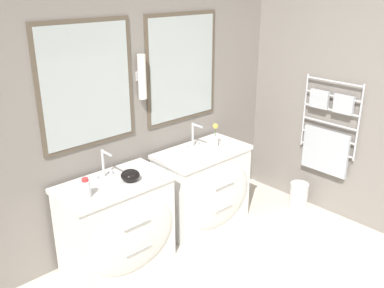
# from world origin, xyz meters

# --- Properties ---
(wall_back) EXTENTS (5.22, 0.15, 2.60)m
(wall_back) POSITION_xyz_m (0.01, 1.95, 1.31)
(wall_back) COLOR gray
(wall_back) RESTS_ON ground_plane
(wall_right) EXTENTS (0.13, 3.88, 2.60)m
(wall_right) POSITION_xyz_m (1.84, 0.87, 1.29)
(wall_right) COLOR gray
(wall_right) RESTS_ON ground_plane
(vanity_left) EXTENTS (0.91, 0.56, 0.78)m
(vanity_left) POSITION_xyz_m (-0.33, 1.60, 0.40)
(vanity_left) COLOR white
(vanity_left) RESTS_ON ground_plane
(vanity_right) EXTENTS (0.91, 0.56, 0.78)m
(vanity_right) POSITION_xyz_m (0.67, 1.60, 0.40)
(vanity_right) COLOR white
(vanity_right) RESTS_ON ground_plane
(faucet_left) EXTENTS (0.17, 0.15, 0.24)m
(faucet_left) POSITION_xyz_m (-0.33, 1.75, 0.90)
(faucet_left) COLOR silver
(faucet_left) RESTS_ON vanity_left
(faucet_right) EXTENTS (0.17, 0.15, 0.24)m
(faucet_right) POSITION_xyz_m (0.67, 1.75, 0.90)
(faucet_right) COLOR silver
(faucet_right) RESTS_ON vanity_right
(toiletry_bottle) EXTENTS (0.07, 0.07, 0.16)m
(toiletry_bottle) POSITION_xyz_m (-0.62, 1.55, 0.86)
(toiletry_bottle) COLOR silver
(toiletry_bottle) RESTS_ON vanity_left
(amenity_bowl) EXTENTS (0.16, 0.16, 0.09)m
(amenity_bowl) POSITION_xyz_m (-0.21, 1.56, 0.83)
(amenity_bowl) COLOR black
(amenity_bowl) RESTS_ON vanity_left
(flower_vase) EXTENTS (0.06, 0.06, 0.24)m
(flower_vase) POSITION_xyz_m (0.82, 1.61, 0.88)
(flower_vase) COLOR silver
(flower_vase) RESTS_ON vanity_right
(waste_bin) EXTENTS (0.19, 0.19, 0.29)m
(waste_bin) POSITION_xyz_m (1.62, 1.13, 0.15)
(waste_bin) COLOR silver
(waste_bin) RESTS_ON ground_plane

